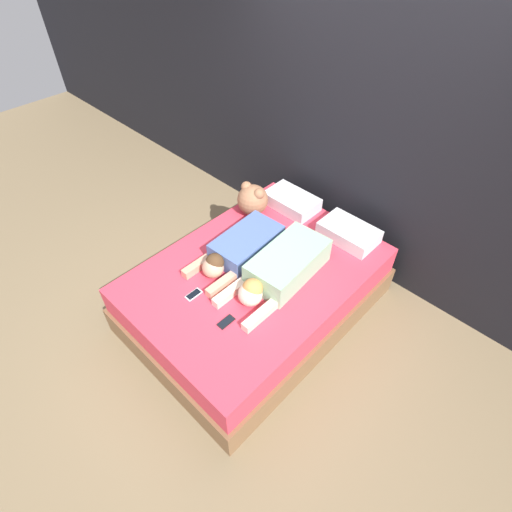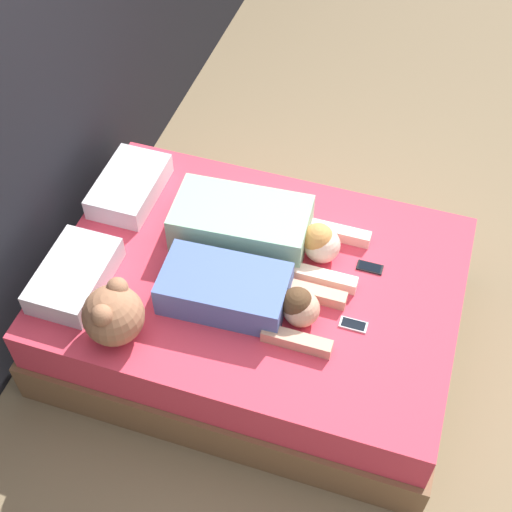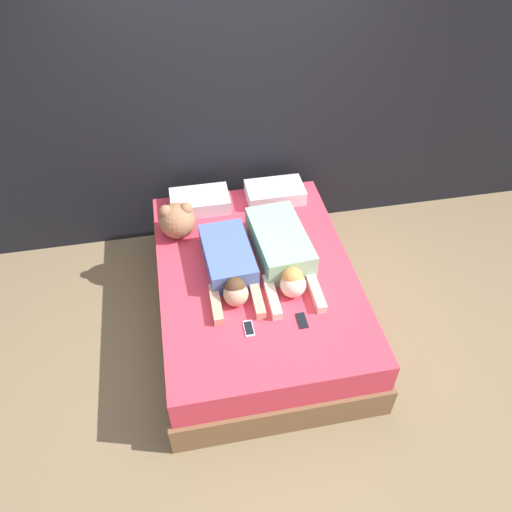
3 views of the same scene
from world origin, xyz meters
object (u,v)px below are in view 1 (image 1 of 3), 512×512
at_px(person_left, 239,249).
at_px(plush_toy, 253,199).
at_px(bed, 256,290).
at_px(cell_phone_left, 194,294).
at_px(person_right, 281,269).
at_px(pillow_head_right, 349,233).
at_px(pillow_head_left, 292,201).
at_px(cell_phone_right, 226,322).

bearing_deg(person_left, plush_toy, 123.52).
xyz_separation_m(bed, person_left, (-0.20, 0.00, 0.37)).
bearing_deg(person_left, bed, -0.58).
distance_m(cell_phone_left, plush_toy, 1.17).
relative_size(bed, plush_toy, 6.93).
relative_size(bed, person_right, 2.08).
height_order(pillow_head_right, cell_phone_left, pillow_head_right).
bearing_deg(cell_phone_left, bed, 74.14).
xyz_separation_m(pillow_head_left, plush_toy, (-0.22, -0.33, 0.09)).
xyz_separation_m(person_left, cell_phone_right, (0.43, -0.56, -0.09)).
distance_m(bed, pillow_head_left, 0.99).
bearing_deg(pillow_head_right, cell_phone_right, -94.62).
bearing_deg(person_left, cell_phone_left, -85.24).
distance_m(bed, person_right, 0.45).
bearing_deg(plush_toy, pillow_head_right, 20.47).
bearing_deg(person_right, plush_toy, 148.89).
bearing_deg(pillow_head_left, pillow_head_right, 0.00).
xyz_separation_m(bed, pillow_head_left, (-0.34, 0.87, 0.35)).
xyz_separation_m(cell_phone_left, cell_phone_right, (0.38, -0.00, 0.00)).
bearing_deg(person_right, cell_phone_right, -89.55).
distance_m(pillow_head_right, person_left, 1.02).
relative_size(pillow_head_left, person_left, 0.56).
distance_m(pillow_head_right, person_right, 0.81).
relative_size(person_right, cell_phone_right, 7.62).
bearing_deg(pillow_head_right, pillow_head_left, 180.00).
relative_size(pillow_head_right, cell_phone_left, 3.74).
height_order(pillow_head_left, person_left, person_left).
height_order(bed, person_left, person_left).
bearing_deg(pillow_head_left, person_right, -55.10).
bearing_deg(person_right, bed, -163.77).
height_order(bed, cell_phone_left, cell_phone_left).
height_order(cell_phone_left, cell_phone_right, same).
distance_m(person_left, person_right, 0.43).
relative_size(person_left, plush_toy, 2.92).
height_order(person_left, plush_toy, plush_toy).
xyz_separation_m(bed, cell_phone_right, (0.22, -0.56, 0.29)).
relative_size(person_left, cell_phone_right, 6.66).
bearing_deg(pillow_head_right, bed, -111.42).
relative_size(person_left, cell_phone_left, 6.66).
bearing_deg(cell_phone_right, person_right, 90.45).
height_order(bed, person_right, person_right).
distance_m(person_right, cell_phone_left, 0.73).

